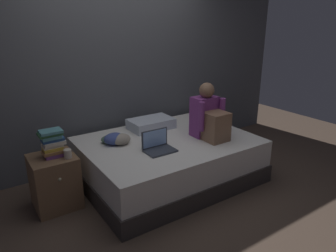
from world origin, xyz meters
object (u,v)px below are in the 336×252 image
(laptop, at_px, (158,146))
(book_stack, at_px, (52,143))
(pillow, at_px, (151,124))
(mug, at_px, (68,154))
(nightstand, at_px, (55,181))
(clothes_pile, at_px, (116,139))
(bed, at_px, (168,160))
(person_sitting, at_px, (209,117))

(laptop, bearing_deg, book_stack, 158.61)
(pillow, xyz_separation_m, mug, (-1.20, -0.40, 0.02))
(laptop, distance_m, book_stack, 1.08)
(pillow, distance_m, mug, 1.27)
(laptop, height_order, book_stack, book_stack)
(nightstand, distance_m, pillow, 1.40)
(nightstand, height_order, clothes_pile, clothes_pile)
(laptop, relative_size, clothes_pile, 1.08)
(bed, height_order, book_stack, book_stack)
(clothes_pile, bearing_deg, mug, -165.05)
(person_sitting, bearing_deg, mug, 170.79)
(laptop, bearing_deg, pillow, 64.83)
(person_sitting, bearing_deg, laptop, -179.77)
(pillow, bearing_deg, clothes_pile, -158.64)
(nightstand, distance_m, clothes_pile, 0.79)
(person_sitting, relative_size, pillow, 1.17)
(pillow, bearing_deg, nightstand, -168.27)
(bed, relative_size, book_stack, 7.16)
(nightstand, bearing_deg, clothes_pile, 3.08)
(bed, distance_m, nightstand, 1.31)
(laptop, xyz_separation_m, mug, (-0.89, 0.26, 0.03))
(pillow, xyz_separation_m, book_stack, (-1.31, -0.27, 0.12))
(bed, xyz_separation_m, pillow, (0.03, 0.45, 0.33))
(person_sitting, distance_m, clothes_pile, 1.12)
(person_sitting, xyz_separation_m, book_stack, (-1.72, 0.39, -0.07))
(bed, height_order, laptop, laptop)
(bed, height_order, clothes_pile, clothes_pile)
(mug, bearing_deg, laptop, -16.48)
(bed, relative_size, pillow, 3.57)
(nightstand, bearing_deg, person_sitting, -12.35)
(laptop, distance_m, clothes_pile, 0.52)
(book_stack, distance_m, mug, 0.19)
(bed, distance_m, laptop, 0.47)
(bed, distance_m, person_sitting, 0.71)
(pillow, height_order, book_stack, book_stack)
(clothes_pile, bearing_deg, bed, -20.26)
(bed, bearing_deg, laptop, -142.69)
(bed, distance_m, mug, 1.22)
(pillow, bearing_deg, person_sitting, -58.22)
(mug, bearing_deg, person_sitting, -9.21)
(book_stack, bearing_deg, pillow, 11.70)
(nightstand, xyz_separation_m, pillow, (1.33, 0.28, 0.31))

